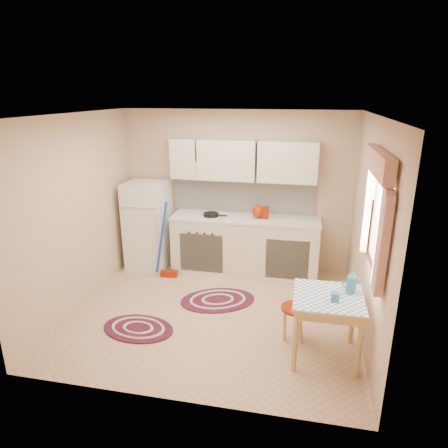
{
  "coord_description": "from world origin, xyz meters",
  "views": [
    {
      "loc": [
        1.05,
        -4.47,
        2.74
      ],
      "look_at": [
        0.08,
        0.25,
        1.14
      ],
      "focal_mm": 32.0,
      "sensor_mm": 36.0,
      "label": 1
    }
  ],
  "objects_px": {
    "fridge": "(148,225)",
    "base_cabinets": "(245,247)",
    "table": "(326,327)",
    "stool": "(294,323)"
  },
  "relations": [
    {
      "from": "base_cabinets",
      "to": "table",
      "type": "relative_size",
      "value": 3.12
    },
    {
      "from": "base_cabinets",
      "to": "table",
      "type": "height_order",
      "value": "base_cabinets"
    },
    {
      "from": "base_cabinets",
      "to": "table",
      "type": "bearing_deg",
      "value": -58.8
    },
    {
      "from": "base_cabinets",
      "to": "stool",
      "type": "bearing_deg",
      "value": -63.56
    },
    {
      "from": "fridge",
      "to": "stool",
      "type": "bearing_deg",
      "value": -34.14
    },
    {
      "from": "base_cabinets",
      "to": "table",
      "type": "xyz_separation_m",
      "value": [
        1.17,
        -1.93,
        -0.08
      ]
    },
    {
      "from": "base_cabinets",
      "to": "stool",
      "type": "relative_size",
      "value": 5.36
    },
    {
      "from": "base_cabinets",
      "to": "table",
      "type": "distance_m",
      "value": 2.26
    },
    {
      "from": "fridge",
      "to": "base_cabinets",
      "type": "relative_size",
      "value": 0.62
    },
    {
      "from": "fridge",
      "to": "table",
      "type": "height_order",
      "value": "fridge"
    }
  ]
}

